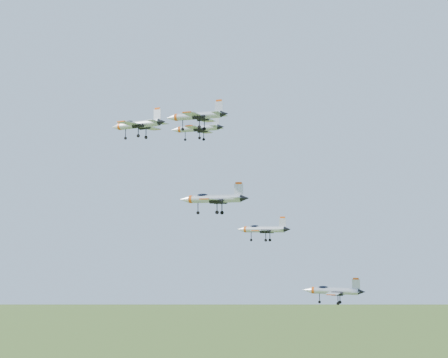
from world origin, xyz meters
The scene contains 6 objects.
jet_lead centered at (-13.12, 16.68, 143.30)m, with size 14.04×11.71×3.75m.
jet_left_high centered at (-0.10, -4.52, 141.76)m, with size 13.78×11.49×3.68m.
jet_right_high centered at (-4.84, -17.71, 138.40)m, with size 12.79×10.52×3.42m.
jet_left_low centered at (7.78, 9.84, 118.92)m, with size 12.49×10.29×3.34m.
jet_right_low centered at (6.86, -9.61, 124.58)m, with size 14.07×11.75×3.76m.
jet_trail centered at (26.00, 1.95, 107.47)m, with size 11.75×9.83×3.14m.
Camera 1 is at (65.66, -110.17, 118.67)m, focal length 50.00 mm.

